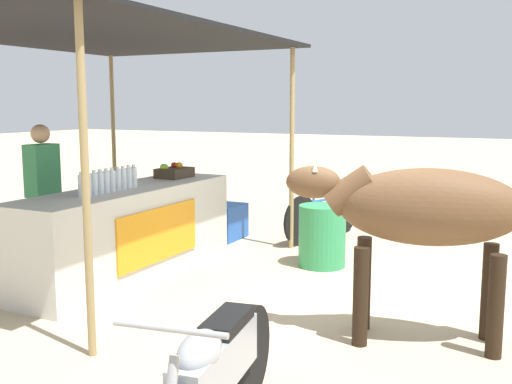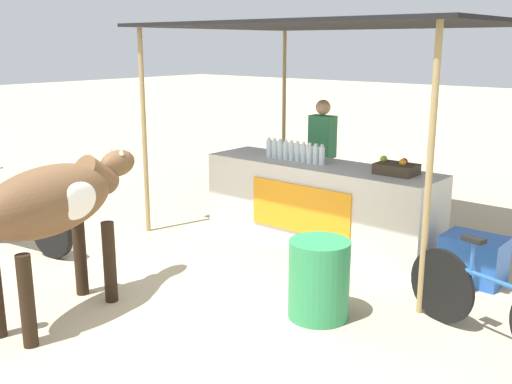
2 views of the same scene
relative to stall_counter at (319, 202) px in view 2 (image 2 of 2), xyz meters
The scene contains 11 objects.
ground_plane 2.25m from the stall_counter, 90.00° to the right, with size 60.00×60.00×0.00m, color tan.
stall_counter is the anchor object (origin of this frame).
stall_awning 2.05m from the stall_counter, 90.00° to the left, with size 4.20×3.20×2.61m.
water_bottle_row 0.69m from the stall_counter, behind, with size 0.88×0.07×0.25m.
fruit_crate 1.13m from the stall_counter, ahead, with size 0.44×0.32×0.18m.
vendor_behind_counter 0.97m from the stall_counter, 122.39° to the left, with size 0.34×0.22×1.65m.
cooler_box 1.99m from the stall_counter, ahead, with size 0.60×0.44×0.48m, color blue.
water_barrel 2.19m from the stall_counter, 55.66° to the right, with size 0.54×0.54×0.71m, color #2D8C51.
cow 3.33m from the stall_counter, 99.38° to the right, with size 0.82×1.85×1.44m.
motorcycle_parked 3.63m from the stall_counter, 134.64° to the right, with size 1.79×0.55×0.90m.
bicycle_leaning 2.89m from the stall_counter, 27.22° to the right, with size 1.60×0.50×0.85m.
Camera 2 is at (3.98, -3.74, 2.38)m, focal length 42.00 mm.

